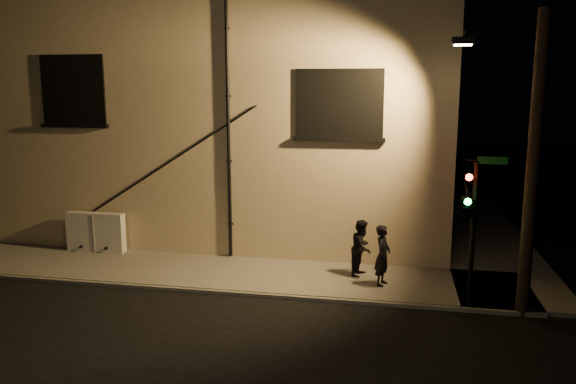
% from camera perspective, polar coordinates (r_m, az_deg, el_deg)
% --- Properties ---
extents(ground, '(90.00, 90.00, 0.00)m').
position_cam_1_polar(ground, '(15.11, -2.43, -10.56)').
color(ground, black).
extents(sidewalk, '(21.00, 16.00, 0.12)m').
position_cam_1_polar(sidewalk, '(18.99, 4.28, -5.99)').
color(sidewalk, slate).
rests_on(sidewalk, ground).
extents(building, '(16.20, 12.23, 8.80)m').
position_cam_1_polar(building, '(23.60, -4.54, 7.91)').
color(building, beige).
rests_on(building, ground).
extents(utility_cabinet, '(1.97, 0.33, 1.30)m').
position_cam_1_polar(utility_cabinet, '(19.61, -18.92, -3.86)').
color(utility_cabinet, silver).
rests_on(utility_cabinet, sidewalk).
extents(pedestrian_a, '(0.55, 0.70, 1.68)m').
position_cam_1_polar(pedestrian_a, '(15.55, 9.60, -6.36)').
color(pedestrian_a, black).
rests_on(pedestrian_a, sidewalk).
extents(pedestrian_b, '(0.81, 0.93, 1.63)m').
position_cam_1_polar(pedestrian_b, '(16.27, 7.51, -5.64)').
color(pedestrian_b, black).
rests_on(pedestrian_b, sidewalk).
extents(traffic_signal, '(1.19, 2.15, 3.69)m').
position_cam_1_polar(traffic_signal, '(14.28, 17.66, -1.35)').
color(traffic_signal, black).
rests_on(traffic_signal, sidewalk).
extents(streetlamp_pole, '(2.02, 1.39, 7.18)m').
position_cam_1_polar(streetlamp_pole, '(14.22, 23.24, 3.15)').
color(streetlamp_pole, black).
rests_on(streetlamp_pole, ground).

